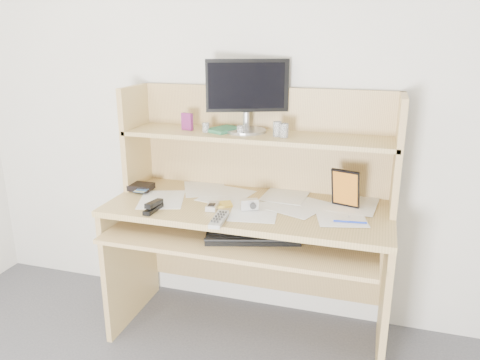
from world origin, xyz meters
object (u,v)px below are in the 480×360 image
(desk, at_px, (253,210))
(keyboard, at_px, (253,236))
(tv_remote, at_px, (219,219))
(monitor, at_px, (247,93))
(game_case, at_px, (345,188))

(desk, relative_size, keyboard, 3.03)
(keyboard, bearing_deg, tv_remote, -166.33)
(keyboard, height_order, monitor, monitor)
(keyboard, height_order, game_case, game_case)
(desk, bearing_deg, tv_remote, -101.43)
(desk, distance_m, keyboard, 0.27)
(keyboard, xyz_separation_m, game_case, (0.39, 0.27, 0.19))
(keyboard, bearing_deg, desk, 89.04)
(monitor, bearing_deg, game_case, -32.38)
(desk, distance_m, game_case, 0.48)
(desk, xyz_separation_m, monitor, (-0.07, 0.12, 0.58))
(keyboard, relative_size, tv_remote, 2.44)
(desk, height_order, game_case, desk)
(desk, bearing_deg, game_case, 1.63)
(desk, bearing_deg, monitor, 119.99)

